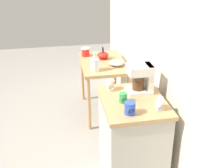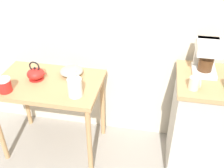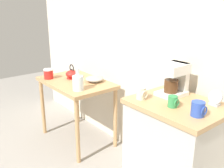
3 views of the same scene
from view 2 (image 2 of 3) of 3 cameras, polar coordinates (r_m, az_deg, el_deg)
The scene contains 9 objects.
ground_plane at distance 2.67m, azimuth 3.07°, elevation -15.12°, with size 8.00×8.00×0.00m, color gray.
wooden_table at distance 2.40m, azimuth -13.24°, elevation -1.48°, with size 0.91×0.59×0.76m.
kitchen_counter at distance 2.42m, azimuth 20.50°, elevation -8.46°, with size 0.69×0.55×0.92m.
bowl_stoneware at distance 2.39m, azimuth -8.70°, elevation 2.74°, with size 0.20×0.20×0.06m.
teakettle at distance 2.38m, azimuth -16.02°, elevation 2.14°, with size 0.18×0.15×0.17m.
glass_carafe_vase at distance 2.09m, azimuth -7.99°, elevation -0.55°, with size 0.11×0.11×0.24m.
canister_enamel at distance 2.30m, azimuth -22.09°, elevation -0.22°, with size 0.11×0.11×0.12m.
coffee_maker at distance 2.17m, azimuth 19.63°, elevation 5.84°, with size 0.18×0.22×0.26m.
mug_small_cream at distance 1.96m, azimuth 17.28°, elevation 0.14°, with size 0.08×0.07×0.09m.
Camera 2 is at (0.20, -1.76, 2.00)m, focal length 42.61 mm.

